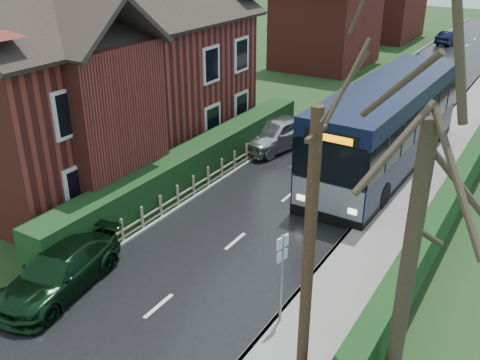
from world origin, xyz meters
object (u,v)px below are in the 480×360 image
Objects in this scene: car_silver at (278,133)px; telegraph_pole at (307,275)px; bus_stop_sign at (282,267)px; bus at (387,127)px; car_green at (59,271)px; brick_house at (93,65)px.

telegraph_pole reaches higher than car_silver.
bus_stop_sign is 0.40× the size of telegraph_pole.
telegraph_pole is (2.60, -13.84, 1.58)m from bus.
car_green is at bearing 175.79° from telegraph_pole.
telegraph_pole is at bearing -10.64° from car_green.
telegraph_pole is at bearing -78.10° from bus.
brick_house is 3.34× the size of car_silver.
car_green is at bearing -52.51° from brick_house.
car_silver is (-5.00, -0.47, -1.11)m from bus.
brick_house is 1.18× the size of bus.
bus is at bearing 106.58° from bus_stop_sign.
car_green is at bearing -109.26° from bus.
bus reaches higher than car_silver.
car_silver is 12.79m from bus_stop_sign.
telegraph_pole is (7.70, -0.22, 2.81)m from car_green.
car_green is (-0.10, -13.16, -0.12)m from car_silver.
bus_stop_sign is (6.10, 1.91, 1.18)m from car_green.
bus_stop_sign reaches higher than car_green.
bus is (10.93, 6.02, -2.52)m from brick_house.
brick_house is 13.47m from bus_stop_sign.
bus_stop_sign is at bearing -25.50° from brick_house.
car_green is 0.63× the size of telegraph_pole.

